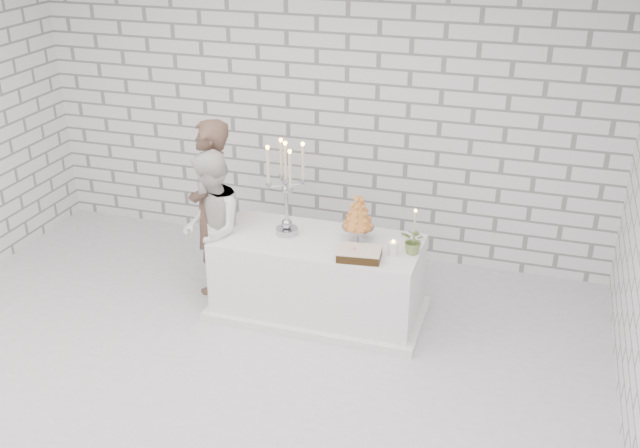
{
  "coord_description": "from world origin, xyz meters",
  "views": [
    {
      "loc": [
        2.19,
        -4.31,
        3.59
      ],
      "look_at": [
        0.56,
        0.85,
        1.05
      ],
      "focal_mm": 41.13,
      "sensor_mm": 36.0,
      "label": 1
    }
  ],
  "objects_px": {
    "bride": "(212,229)",
    "groom": "(211,207)",
    "cake_table": "(318,277)",
    "croquembouche": "(358,218)",
    "candelabra": "(286,189)"
  },
  "relations": [
    {
      "from": "cake_table",
      "to": "candelabra",
      "type": "distance_m",
      "value": 0.86
    },
    {
      "from": "cake_table",
      "to": "croquembouche",
      "type": "relative_size",
      "value": 4.1
    },
    {
      "from": "bride",
      "to": "croquembouche",
      "type": "height_order",
      "value": "bride"
    },
    {
      "from": "groom",
      "to": "croquembouche",
      "type": "xyz_separation_m",
      "value": [
        1.43,
        -0.09,
        0.13
      ]
    },
    {
      "from": "bride",
      "to": "groom",
      "type": "bearing_deg",
      "value": -177.08
    },
    {
      "from": "candelabra",
      "to": "cake_table",
      "type": "bearing_deg",
      "value": -5.65
    },
    {
      "from": "cake_table",
      "to": "croquembouche",
      "type": "height_order",
      "value": "croquembouche"
    },
    {
      "from": "bride",
      "to": "cake_table",
      "type": "bearing_deg",
      "value": 72.04
    },
    {
      "from": "groom",
      "to": "bride",
      "type": "bearing_deg",
      "value": 12.9
    },
    {
      "from": "bride",
      "to": "croquembouche",
      "type": "relative_size",
      "value": 3.34
    },
    {
      "from": "cake_table",
      "to": "groom",
      "type": "bearing_deg",
      "value": 171.09
    },
    {
      "from": "groom",
      "to": "croquembouche",
      "type": "distance_m",
      "value": 1.44
    },
    {
      "from": "candelabra",
      "to": "groom",
      "type": "bearing_deg",
      "value": 169.88
    },
    {
      "from": "groom",
      "to": "croquembouche",
      "type": "bearing_deg",
      "value": 74.84
    },
    {
      "from": "candelabra",
      "to": "croquembouche",
      "type": "bearing_deg",
      "value": 4.52
    }
  ]
}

